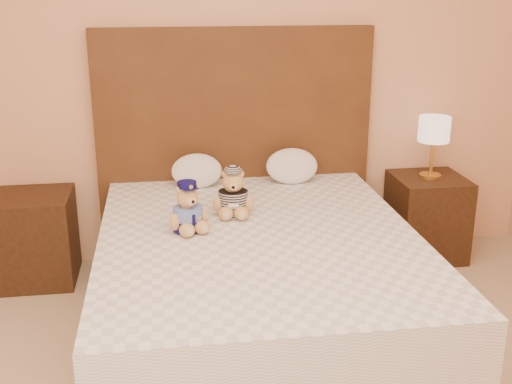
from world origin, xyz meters
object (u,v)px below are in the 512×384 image
nightstand_left (36,238)px  teddy_prisoner (233,193)px  lamp (434,132)px  teddy_police (188,207)px  pillow_left (197,169)px  bed (259,283)px  pillow_right (292,164)px  nightstand_right (426,217)px

nightstand_left → teddy_prisoner: size_ratio=2.12×
lamp → teddy_police: lamp is taller
lamp → pillow_left: 1.52m
bed → pillow_right: 0.98m
teddy_prisoner → pillow_right: size_ratio=0.79×
bed → nightstand_left: size_ratio=3.64×
nightstand_left → pillow_left: 1.06m
nightstand_left → pillow_left: bearing=1.7°
teddy_police → teddy_prisoner: (0.25, 0.19, -0.00)m
teddy_prisoner → teddy_police: bearing=-137.6°
nightstand_right → teddy_prisoner: teddy_prisoner is taller
lamp → pillow_right: bearing=178.1°
bed → pillow_left: pillow_left is taller
bed → nightstand_left: bearing=147.4°
bed → teddy_prisoner: (-0.10, 0.29, 0.40)m
nightstand_right → pillow_right: pillow_right is taller
lamp → nightstand_right: bearing=0.0°
bed → pillow_left: bearing=107.4°
nightstand_left → teddy_police: 1.21m
pillow_right → pillow_left: bearing=180.0°
lamp → teddy_prisoner: (-1.35, -0.51, -0.17)m
bed → pillow_left: size_ratio=6.43×
nightstand_left → pillow_right: (1.59, 0.03, 0.39)m
nightstand_right → teddy_police: size_ratio=2.12×
lamp → pillow_left: lamp is taller
bed → pillow_right: bearing=67.8°
pillow_left → lamp: bearing=-1.1°
nightstand_left → teddy_prisoner: 1.33m
nightstand_right → pillow_right: 0.99m
teddy_police → teddy_prisoner: bearing=14.9°
bed → pillow_left: (-0.26, 0.83, 0.38)m
lamp → pillow_left: size_ratio=1.29×
lamp → bed: bearing=-147.4°
bed → pillow_right: (0.34, 0.83, 0.39)m
pillow_right → lamp: bearing=-1.9°
teddy_prisoner → bed: bearing=-66.2°
bed → teddy_police: 0.54m
bed → nightstand_right: (1.25, 0.80, -0.00)m
pillow_left → bed: bearing=-72.6°
nightstand_right → pillow_left: 1.56m
nightstand_left → teddy_police: (0.90, -0.71, 0.40)m
nightstand_right → teddy_police: (-1.60, -0.71, 0.40)m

